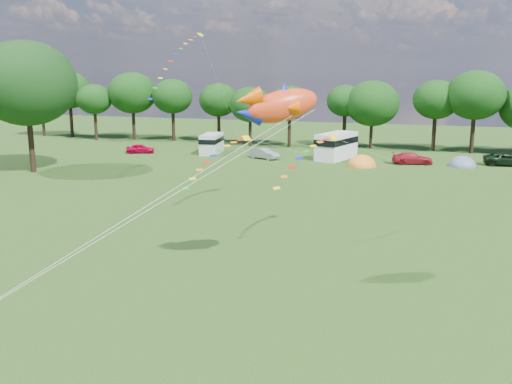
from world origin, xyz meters
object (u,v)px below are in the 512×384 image
(campervan_b, at_px, (212,143))
(car_a, at_px, (140,149))
(car_b, at_px, (264,153))
(big_tree, at_px, (26,83))
(fish_kite, at_px, (276,106))
(tent_orange, at_px, (362,166))
(car_d, at_px, (507,159))
(car_c, at_px, (412,158))
(campervan_c, at_px, (336,145))
(tent_greyblue, at_px, (462,166))

(campervan_b, bearing_deg, car_a, 98.96)
(car_a, distance_m, car_b, 16.12)
(big_tree, height_order, campervan_b, big_tree)
(car_a, bearing_deg, fish_kite, -164.75)
(big_tree, relative_size, tent_orange, 3.81)
(car_a, height_order, campervan_b, campervan_b)
(campervan_b, distance_m, tent_orange, 19.68)
(car_a, bearing_deg, car_d, -106.48)
(car_a, relative_size, car_c, 0.83)
(car_c, xyz_separation_m, campervan_c, (-8.71, 1.18, 1.00))
(tent_orange, xyz_separation_m, tent_greyblue, (10.55, 2.97, 0.00))
(tent_greyblue, bearing_deg, campervan_c, 175.18)
(car_b, height_order, campervan_b, campervan_b)
(car_a, relative_size, campervan_b, 0.68)
(campervan_c, bearing_deg, big_tree, 139.50)
(car_c, distance_m, fish_kite, 40.27)
(tent_orange, bearing_deg, car_b, 171.16)
(tent_orange, height_order, tent_greyblue, tent_orange)
(car_d, bearing_deg, car_c, 99.20)
(car_d, distance_m, tent_orange, 16.04)
(car_d, bearing_deg, tent_orange, 106.12)
(car_a, relative_size, tent_greyblue, 1.06)
(car_c, xyz_separation_m, fish_kite, (-5.57, -39.03, 8.21))
(car_d, bearing_deg, big_tree, 109.33)
(car_c, distance_m, campervan_b, 24.44)
(car_b, xyz_separation_m, tent_orange, (11.69, -1.82, -0.61))
(big_tree, relative_size, fish_kite, 3.15)
(car_a, xyz_separation_m, campervan_b, (8.62, 2.54, 0.71))
(big_tree, distance_m, fish_kite, 39.10)
(car_c, xyz_separation_m, car_d, (10.04, 1.93, 0.04))
(car_c, distance_m, tent_greyblue, 5.37)
(car_a, bearing_deg, campervan_c, -104.93)
(big_tree, relative_size, campervan_b, 2.57)
(fish_kite, bearing_deg, campervan_b, 83.50)
(tent_greyblue, relative_size, fish_kite, 0.79)
(car_a, relative_size, car_d, 0.70)
(car_b, relative_size, tent_greyblue, 1.07)
(car_d, height_order, campervan_c, campervan_c)
(tent_orange, bearing_deg, car_a, 176.60)
(car_a, bearing_deg, car_b, -110.22)
(car_d, bearing_deg, campervan_b, 89.49)
(car_a, relative_size, car_b, 0.99)
(car_c, relative_size, tent_orange, 1.23)
(campervan_c, bearing_deg, campervan_b, 107.99)
(big_tree, distance_m, campervan_c, 34.37)
(big_tree, xyz_separation_m, campervan_b, (12.98, 17.51, -7.72))
(campervan_b, bearing_deg, car_b, -115.02)
(big_tree, distance_m, car_b, 26.81)
(car_b, xyz_separation_m, campervan_b, (-7.50, 2.37, 0.67))
(car_d, bearing_deg, car_b, 94.84)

